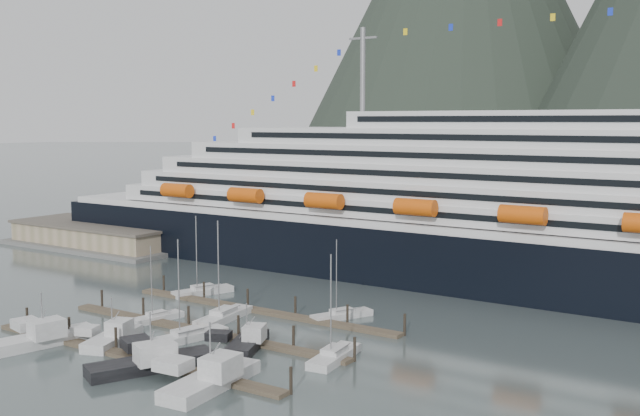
# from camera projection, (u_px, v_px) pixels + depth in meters

# --- Properties ---
(ground) EXTENTS (1600.00, 1600.00, 0.00)m
(ground) POSITION_uv_depth(u_px,v_px,m) (212.00, 344.00, 96.57)
(ground) COLOR #495656
(ground) RESTS_ON ground
(cruise_ship) EXTENTS (210.00, 30.40, 50.30)m
(cruise_ship) POSITION_uv_depth(u_px,v_px,m) (570.00, 221.00, 124.07)
(cruise_ship) COLOR black
(cruise_ship) RESTS_ON ground
(warehouse) EXTENTS (46.00, 20.00, 5.80)m
(warehouse) POSITION_uv_depth(u_px,v_px,m) (99.00, 237.00, 170.65)
(warehouse) COLOR #595956
(warehouse) RESTS_ON ground
(dock_near) EXTENTS (48.18, 2.28, 3.20)m
(dock_near) POSITION_uv_depth(u_px,v_px,m) (127.00, 355.00, 91.02)
(dock_near) COLOR #473B2E
(dock_near) RESTS_ON ground
(dock_mid) EXTENTS (48.18, 2.28, 3.20)m
(dock_mid) POSITION_uv_depth(u_px,v_px,m) (200.00, 330.00, 101.77)
(dock_mid) COLOR #473B2E
(dock_mid) RESTS_ON ground
(dock_far) EXTENTS (48.18, 2.28, 3.20)m
(dock_far) POSITION_uv_depth(u_px,v_px,m) (259.00, 310.00, 112.52)
(dock_far) COLOR #473B2E
(dock_far) RESTS_ON ground
(sailboat_a) EXTENTS (3.76, 8.18, 11.36)m
(sailboat_a) POSITION_uv_depth(u_px,v_px,m) (157.00, 318.00, 107.63)
(sailboat_a) COLOR #B4B4B4
(sailboat_a) RESTS_ON ground
(sailboat_b) EXTENTS (4.51, 11.71, 15.20)m
(sailboat_b) POSITION_uv_depth(u_px,v_px,m) (224.00, 317.00, 107.92)
(sailboat_b) COLOR #B4B4B4
(sailboat_b) RESTS_ON ground
(sailboat_d) EXTENTS (5.32, 11.67, 14.03)m
(sailboat_d) POSITION_uv_depth(u_px,v_px,m) (187.00, 337.00, 98.01)
(sailboat_d) COLOR #B4B4B4
(sailboat_d) RESTS_ON ground
(sailboat_e) EXTENTS (6.18, 10.59, 13.68)m
(sailboat_e) POSITION_uv_depth(u_px,v_px,m) (203.00, 292.00, 124.02)
(sailboat_e) COLOR #B4B4B4
(sailboat_e) RESTS_ON ground
(sailboat_g) EXTENTS (6.21, 9.67, 12.09)m
(sailboat_g) POSITION_uv_depth(u_px,v_px,m) (342.00, 316.00, 109.05)
(sailboat_g) COLOR #B4B4B4
(sailboat_g) RESTS_ON ground
(sailboat_h) EXTENTS (4.00, 10.03, 13.61)m
(sailboat_h) POSITION_uv_depth(u_px,v_px,m) (334.00, 357.00, 89.79)
(sailboat_h) COLOR #B4B4B4
(sailboat_h) RESTS_ON ground
(trawler_a) EXTENTS (10.57, 14.23, 7.57)m
(trawler_a) POSITION_uv_depth(u_px,v_px,m) (42.00, 337.00, 96.13)
(trawler_a) COLOR #B4B4B4
(trawler_a) RESTS_ON ground
(trawler_b) EXTENTS (8.87, 10.84, 6.67)m
(trawler_b) POSITION_uv_depth(u_px,v_px,m) (112.00, 337.00, 96.65)
(trawler_b) COLOR #B4B4B4
(trawler_b) RESTS_ON ground
(trawler_c) EXTENTS (12.25, 14.93, 7.54)m
(trawler_c) POSITION_uv_depth(u_px,v_px,m) (151.00, 361.00, 86.56)
(trawler_c) COLOR black
(trawler_c) RESTS_ON ground
(trawler_d) EXTENTS (10.21, 13.77, 8.06)m
(trawler_d) POSITION_uv_depth(u_px,v_px,m) (210.00, 379.00, 80.65)
(trawler_d) COLOR #B4B4B4
(trawler_d) RESTS_ON ground
(trawler_e) EXTENTS (8.70, 10.37, 6.39)m
(trawler_e) POSITION_uv_depth(u_px,v_px,m) (246.00, 342.00, 94.61)
(trawler_e) COLOR black
(trawler_e) RESTS_ON ground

